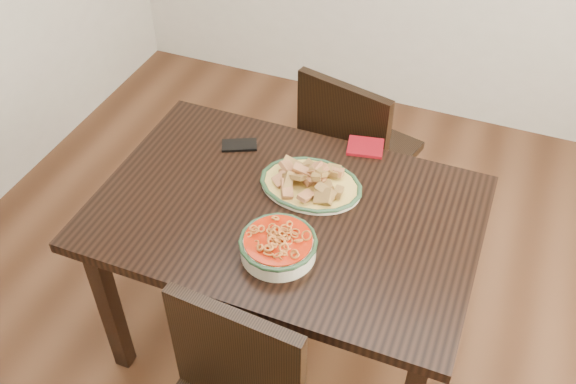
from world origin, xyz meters
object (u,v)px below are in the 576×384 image
at_px(smartphone, 239,145).
at_px(fish_plate, 311,178).
at_px(chair_far, 353,149).
at_px(dining_table, 286,227).
at_px(noodle_bowl, 278,244).

bearing_deg(smartphone, fish_plate, -44.71).
relative_size(chair_far, fish_plate, 2.47).
xyz_separation_m(dining_table, chair_far, (0.04, 0.69, -0.16)).
xyz_separation_m(chair_far, smartphone, (-0.33, -0.44, 0.26)).
distance_m(chair_far, fish_plate, 0.63).
bearing_deg(smartphone, noodle_bowl, -77.76).
distance_m(chair_far, noodle_bowl, 0.94).
relative_size(chair_far, noodle_bowl, 3.57).
height_order(dining_table, smartphone, smartphone).
bearing_deg(dining_table, noodle_bowl, -74.82).
relative_size(fish_plate, noodle_bowl, 1.45).
bearing_deg(smartphone, dining_table, -66.05).
height_order(chair_far, fish_plate, chair_far).
bearing_deg(smartphone, chair_far, 28.13).
height_order(dining_table, noodle_bowl, noodle_bowl).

